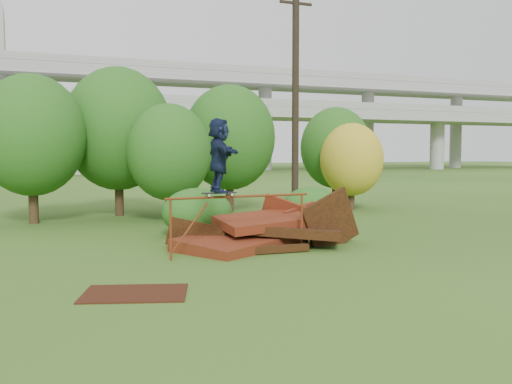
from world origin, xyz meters
name	(u,v)px	position (x,y,z in m)	size (l,w,h in m)	color
ground	(316,260)	(0.00, 0.00, 0.00)	(240.00, 240.00, 0.00)	#2D5116
scrap_pile	(263,233)	(-0.42, 2.41, 0.38)	(5.73, 3.61, 2.05)	#4C1A0D
grind_rail	(240,208)	(-1.51, 1.39, 1.23)	(4.04, 0.27, 1.57)	maroon
skateboard	(219,193)	(-2.08, 1.36, 1.65)	(0.89, 0.28, 0.09)	black
skater	(219,155)	(-2.08, 1.36, 2.62)	(1.77, 0.56, 1.90)	#121C36
flat_plate	(135,293)	(-4.83, -1.73, 0.01)	(1.94, 1.39, 0.03)	#34160B
tree_0	(32,135)	(-6.38, 10.58, 3.33)	(3.99, 3.99, 5.63)	black
tree_1	(118,129)	(-2.95, 12.05, 3.67)	(4.51, 4.51, 6.27)	black
tree_2	(169,152)	(-1.52, 9.03, 2.69)	(3.24, 3.24, 4.56)	black
tree_3	(230,138)	(1.98, 11.89, 3.35)	(4.14, 4.14, 5.74)	black
tree_4	(352,160)	(7.37, 10.22, 2.35)	(2.93, 2.93, 4.04)	black
tree_5	(336,148)	(7.72, 12.28, 2.91)	(3.51, 3.51, 4.93)	black
shrub_left	(197,212)	(-1.61, 5.00, 0.78)	(2.25, 2.08, 1.56)	#154813
shrub_right	(311,208)	(2.55, 5.08, 0.74)	(2.10, 1.93, 1.49)	#154813
utility_pole	(295,101)	(3.56, 8.39, 4.77)	(1.40, 0.28, 9.39)	black
freeway_overpass	(78,91)	(0.00, 62.92, 10.32)	(160.00, 15.00, 13.70)	gray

